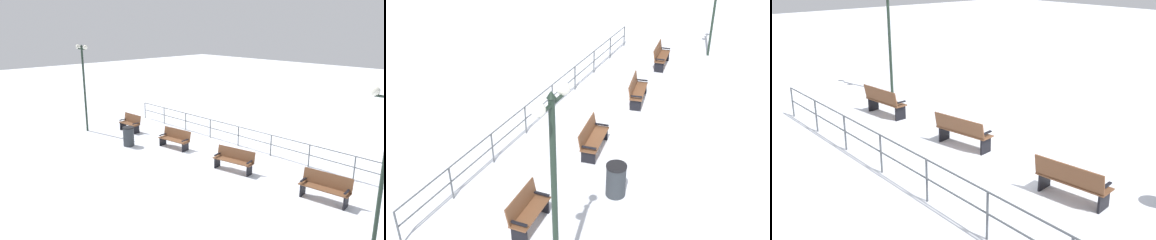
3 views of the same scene
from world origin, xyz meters
TOP-DOWN VIEW (x-y plane):
  - ground_plane at (0.00, 0.00)m, footprint 80.00×80.00m
  - bench_nearest at (-0.21, -5.75)m, footprint 0.59×1.41m
  - bench_second at (-0.16, -1.93)m, footprint 0.75×1.71m
  - bench_third at (-0.01, 1.90)m, footprint 0.80×1.76m
  - bench_fourth at (-0.19, 5.74)m, footprint 0.68×1.72m
  - lamppost_near at (1.49, -7.49)m, footprint 0.23×1.05m
  - waterfront_railing at (-2.56, 0.00)m, footprint 0.05×15.22m
  - trash_bin at (1.29, -3.71)m, footprint 0.56×0.56m

SIDE VIEW (x-z plane):
  - ground_plane at x=0.00m, z-range 0.00..0.00m
  - bench_second at x=-0.16m, z-range 0.01..0.91m
  - trash_bin at x=1.29m, z-range 0.00..0.95m
  - bench_nearest at x=-0.21m, z-range 0.01..0.95m
  - bench_third at x=-0.01m, z-range 0.03..0.94m
  - bench_fourth at x=-0.19m, z-range 0.03..0.99m
  - waterfront_railing at x=-2.56m, z-range 0.18..1.17m
  - lamppost_near at x=1.49m, z-range 0.76..5.49m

